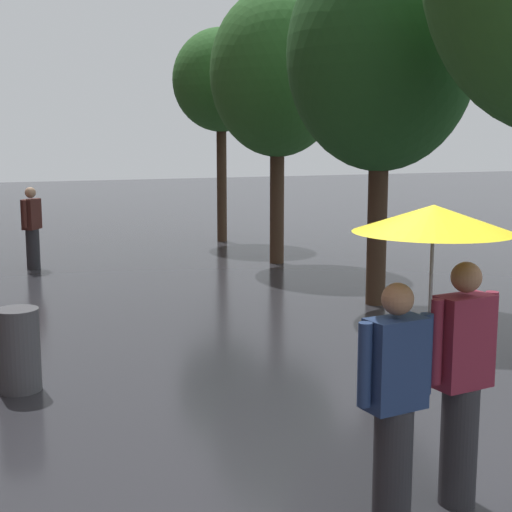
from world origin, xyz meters
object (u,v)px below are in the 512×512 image
street_tree_1 (381,55)px  street_tree_2 (278,74)px  couple_under_umbrella (431,318)px  pedestrian_walking_midground (32,228)px  street_tree_3 (221,81)px  litter_bin (18,350)px

street_tree_1 → street_tree_2: (0.14, 4.05, 0.03)m
street_tree_1 → couple_under_umbrella: 6.95m
pedestrian_walking_midground → street_tree_3: bearing=25.5°
litter_bin → street_tree_2: bearing=47.5°
street_tree_3 → pedestrian_walking_midground: bearing=-154.5°
street_tree_3 → couple_under_umbrella: bearing=-104.1°
litter_bin → street_tree_3: bearing=59.4°
couple_under_umbrella → pedestrian_walking_midground: bearing=97.3°
street_tree_1 → street_tree_2: size_ratio=1.01×
street_tree_1 → street_tree_2: 4.05m
street_tree_1 → street_tree_3: street_tree_1 is taller
pedestrian_walking_midground → street_tree_2: bearing=-14.3°
litter_bin → pedestrian_walking_midground: size_ratio=0.53×
litter_bin → couple_under_umbrella: bearing=-57.6°
street_tree_3 → couple_under_umbrella: 13.88m
street_tree_1 → street_tree_2: bearing=88.0°
street_tree_1 → street_tree_2: street_tree_1 is taller
street_tree_1 → pedestrian_walking_midground: 7.52m
litter_bin → pedestrian_walking_midground: bearing=82.8°
street_tree_3 → litter_bin: (-5.66, -9.56, -3.43)m
couple_under_umbrella → litter_bin: couple_under_umbrella is taller
street_tree_3 → pedestrian_walking_midground: size_ratio=3.21×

